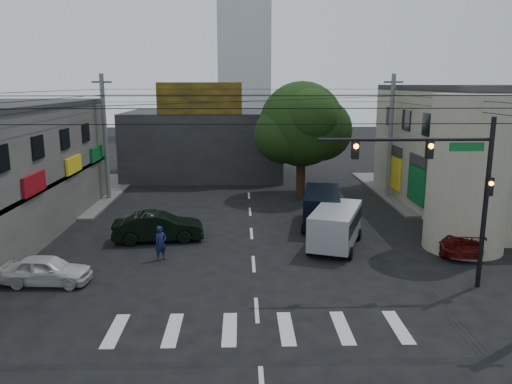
{
  "coord_description": "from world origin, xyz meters",
  "views": [
    {
      "loc": [
        -0.53,
        -20.67,
        8.47
      ],
      "look_at": [
        0.18,
        4.0,
        3.11
      ],
      "focal_mm": 35.0,
      "sensor_mm": 36.0,
      "label": 1
    }
  ],
  "objects_px": {
    "traffic_gantry": "(448,176)",
    "traffic_officer": "(161,243)",
    "utility_pole_far_left": "(105,138)",
    "utility_pole_far_right": "(390,137)",
    "silver_minivan": "(336,228)",
    "street_tree": "(302,125)",
    "dark_sedan": "(158,227)",
    "navy_van": "(322,209)",
    "white_compact": "(47,270)",
    "maroon_sedan": "(452,236)"
  },
  "relations": [
    {
      "from": "utility_pole_far_right",
      "to": "silver_minivan",
      "type": "relative_size",
      "value": 1.73
    },
    {
      "from": "utility_pole_far_right",
      "to": "traffic_officer",
      "type": "height_order",
      "value": "utility_pole_far_right"
    },
    {
      "from": "utility_pole_far_right",
      "to": "dark_sedan",
      "type": "bearing_deg",
      "value": -146.81
    },
    {
      "from": "street_tree",
      "to": "white_compact",
      "type": "distance_m",
      "value": 22.06
    },
    {
      "from": "utility_pole_far_right",
      "to": "maroon_sedan",
      "type": "relative_size",
      "value": 1.8
    },
    {
      "from": "traffic_gantry",
      "to": "utility_pole_far_left",
      "type": "height_order",
      "value": "utility_pole_far_left"
    },
    {
      "from": "navy_van",
      "to": "traffic_gantry",
      "type": "bearing_deg",
      "value": -150.14
    },
    {
      "from": "navy_van",
      "to": "street_tree",
      "type": "bearing_deg",
      "value": 11.39
    },
    {
      "from": "utility_pole_far_right",
      "to": "navy_van",
      "type": "relative_size",
      "value": 1.63
    },
    {
      "from": "dark_sedan",
      "to": "traffic_gantry",
      "type": "bearing_deg",
      "value": -125.18
    },
    {
      "from": "utility_pole_far_left",
      "to": "navy_van",
      "type": "height_order",
      "value": "utility_pole_far_left"
    },
    {
      "from": "white_compact",
      "to": "maroon_sedan",
      "type": "xyz_separation_m",
      "value": [
        19.36,
        4.15,
        0.08
      ]
    },
    {
      "from": "silver_minivan",
      "to": "street_tree",
      "type": "bearing_deg",
      "value": 22.12
    },
    {
      "from": "street_tree",
      "to": "dark_sedan",
      "type": "xyz_separation_m",
      "value": [
        -9.14,
        -11.23,
        -4.67
      ]
    },
    {
      "from": "utility_pole_far_right",
      "to": "maroon_sedan",
      "type": "height_order",
      "value": "utility_pole_far_right"
    },
    {
      "from": "traffic_gantry",
      "to": "white_compact",
      "type": "distance_m",
      "value": 17.32
    },
    {
      "from": "silver_minivan",
      "to": "navy_van",
      "type": "xyz_separation_m",
      "value": [
        -0.09,
        4.07,
        0.02
      ]
    },
    {
      "from": "utility_pole_far_left",
      "to": "maroon_sedan",
      "type": "xyz_separation_m",
      "value": [
        20.9,
        -12.04,
        -3.89
      ]
    },
    {
      "from": "utility_pole_far_right",
      "to": "silver_minivan",
      "type": "bearing_deg",
      "value": -117.84
    },
    {
      "from": "street_tree",
      "to": "navy_van",
      "type": "relative_size",
      "value": 1.54
    },
    {
      "from": "utility_pole_far_right",
      "to": "traffic_officer",
      "type": "bearing_deg",
      "value": -138.45
    },
    {
      "from": "street_tree",
      "to": "dark_sedan",
      "type": "bearing_deg",
      "value": -129.14
    },
    {
      "from": "dark_sedan",
      "to": "maroon_sedan",
      "type": "xyz_separation_m",
      "value": [
        15.54,
        -1.81,
        -0.09
      ]
    },
    {
      "from": "traffic_officer",
      "to": "maroon_sedan",
      "type": "bearing_deg",
      "value": -34.98
    },
    {
      "from": "dark_sedan",
      "to": "navy_van",
      "type": "distance_m",
      "value": 9.82
    },
    {
      "from": "white_compact",
      "to": "dark_sedan",
      "type": "bearing_deg",
      "value": -29.33
    },
    {
      "from": "utility_pole_far_right",
      "to": "navy_van",
      "type": "xyz_separation_m",
      "value": [
        -6.21,
        -7.52,
        -3.52
      ]
    },
    {
      "from": "dark_sedan",
      "to": "maroon_sedan",
      "type": "bearing_deg",
      "value": -104.22
    },
    {
      "from": "street_tree",
      "to": "traffic_gantry",
      "type": "xyz_separation_m",
      "value": [
        3.82,
        -18.0,
        -0.64
      ]
    },
    {
      "from": "utility_pole_far_right",
      "to": "traffic_officer",
      "type": "distance_m",
      "value": 20.41
    },
    {
      "from": "utility_pole_far_right",
      "to": "white_compact",
      "type": "height_order",
      "value": "utility_pole_far_right"
    },
    {
      "from": "traffic_officer",
      "to": "white_compact",
      "type": "bearing_deg",
      "value": 173.05
    },
    {
      "from": "utility_pole_far_right",
      "to": "navy_van",
      "type": "distance_m",
      "value": 10.37
    },
    {
      "from": "traffic_officer",
      "to": "navy_van",
      "type": "bearing_deg",
      "value": -6.52
    },
    {
      "from": "traffic_gantry",
      "to": "traffic_officer",
      "type": "relative_size",
      "value": 4.17
    },
    {
      "from": "street_tree",
      "to": "dark_sedan",
      "type": "relative_size",
      "value": 1.72
    },
    {
      "from": "utility_pole_far_left",
      "to": "utility_pole_far_right",
      "type": "height_order",
      "value": "same"
    },
    {
      "from": "traffic_gantry",
      "to": "utility_pole_far_right",
      "type": "xyz_separation_m",
      "value": [
        2.68,
        17.0,
        -0.23
      ]
    },
    {
      "from": "utility_pole_far_left",
      "to": "navy_van",
      "type": "bearing_deg",
      "value": -26.94
    },
    {
      "from": "utility_pole_far_left",
      "to": "white_compact",
      "type": "distance_m",
      "value": 16.73
    },
    {
      "from": "utility_pole_far_left",
      "to": "utility_pole_far_right",
      "type": "xyz_separation_m",
      "value": [
        21.0,
        0.0,
        0.0
      ]
    },
    {
      "from": "traffic_gantry",
      "to": "traffic_officer",
      "type": "distance_m",
      "value": 13.48
    },
    {
      "from": "dark_sedan",
      "to": "traffic_officer",
      "type": "distance_m",
      "value": 3.14
    },
    {
      "from": "street_tree",
      "to": "white_compact",
      "type": "height_order",
      "value": "street_tree"
    },
    {
      "from": "utility_pole_far_left",
      "to": "white_compact",
      "type": "relative_size",
      "value": 2.4
    },
    {
      "from": "maroon_sedan",
      "to": "navy_van",
      "type": "relative_size",
      "value": 0.91
    },
    {
      "from": "utility_pole_far_left",
      "to": "traffic_officer",
      "type": "xyz_separation_m",
      "value": [
        5.98,
        -13.31,
        -3.74
      ]
    },
    {
      "from": "navy_van",
      "to": "traffic_officer",
      "type": "height_order",
      "value": "navy_van"
    },
    {
      "from": "dark_sedan",
      "to": "silver_minivan",
      "type": "xyz_separation_m",
      "value": [
        9.52,
        -1.35,
        0.25
      ]
    },
    {
      "from": "utility_pole_far_right",
      "to": "silver_minivan",
      "type": "xyz_separation_m",
      "value": [
        -6.12,
        -11.58,
        -3.54
      ]
    }
  ]
}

